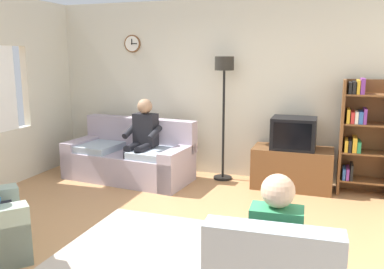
% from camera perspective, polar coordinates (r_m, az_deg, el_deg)
% --- Properties ---
extents(ground_plane, '(12.00, 12.00, 0.00)m').
position_cam_1_polar(ground_plane, '(4.23, -4.63, -15.12)').
color(ground_plane, '#B27F51').
extents(back_wall_assembly, '(6.20, 0.17, 2.70)m').
position_cam_1_polar(back_wall_assembly, '(6.34, 4.78, 6.39)').
color(back_wall_assembly, beige).
rests_on(back_wall_assembly, ground_plane).
extents(couch, '(1.98, 1.06, 0.90)m').
position_cam_1_polar(couch, '(6.28, -8.71, -3.35)').
color(couch, '#A899A8').
rests_on(couch, ground_plane).
extents(tv_stand, '(1.10, 0.56, 0.58)m').
position_cam_1_polar(tv_stand, '(5.95, 13.89, -4.59)').
color(tv_stand, brown).
rests_on(tv_stand, ground_plane).
extents(tv, '(0.60, 0.49, 0.44)m').
position_cam_1_polar(tv, '(5.82, 14.10, 0.19)').
color(tv, black).
rests_on(tv, tv_stand).
extents(bookshelf, '(0.68, 0.36, 1.57)m').
position_cam_1_polar(bookshelf, '(5.91, 22.88, 0.03)').
color(bookshelf, brown).
rests_on(bookshelf, ground_plane).
extents(floor_lamp, '(0.28, 0.28, 1.85)m').
position_cam_1_polar(floor_lamp, '(6.02, 4.52, 7.09)').
color(floor_lamp, black).
rests_on(floor_lamp, ground_plane).
extents(area_rug, '(2.20, 1.70, 0.01)m').
position_cam_1_polar(area_rug, '(4.02, -2.18, -16.47)').
color(area_rug, '#AD9E8E').
rests_on(area_rug, ground_plane).
extents(person_on_couch, '(0.54, 0.56, 1.24)m').
position_cam_1_polar(person_on_couch, '(5.99, -7.03, -0.25)').
color(person_on_couch, black).
rests_on(person_on_couch, ground_plane).
extents(person_in_right_armchair, '(0.53, 0.55, 1.12)m').
position_cam_1_polar(person_in_right_armchair, '(2.91, 11.78, -14.80)').
color(person_in_right_armchair, '#338C59').
rests_on(person_in_right_armchair, ground_plane).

